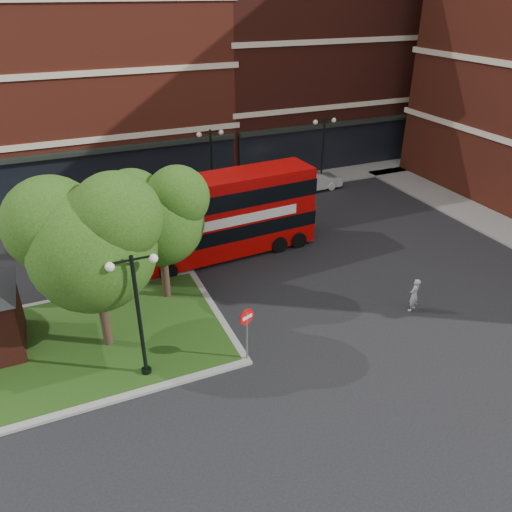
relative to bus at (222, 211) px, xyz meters
name	(u,v)px	position (x,y,z in m)	size (l,w,h in m)	color
ground	(284,341)	(-0.31, -7.99, -2.50)	(120.00, 120.00, 0.00)	black
pavement_far	(175,199)	(-0.31, 8.51, -2.44)	(44.00, 3.00, 0.12)	slate
terrace_far_left	(21,82)	(-8.31, 16.01, 4.50)	(26.00, 12.00, 14.00)	maroon
terrace_far_right	(311,51)	(13.69, 16.01, 5.50)	(18.00, 12.00, 16.00)	#471911
traffic_island	(69,346)	(-8.31, -4.99, -2.44)	(12.60, 7.60, 0.15)	gray
tree_island_west	(87,237)	(-6.91, -5.42, 2.29)	(5.40, 4.71, 7.21)	#2D2116
tree_island_east	(157,213)	(-3.89, -2.93, 1.74)	(4.46, 3.90, 6.29)	#2D2116
lamp_island	(138,312)	(-5.81, -7.79, 0.32)	(1.72, 0.36, 5.00)	black
lamp_far_left	(211,164)	(1.69, 6.51, 0.32)	(1.72, 0.36, 5.00)	black
lamp_far_right	(323,150)	(9.69, 6.51, 0.32)	(1.72, 0.36, 5.00)	black
bus	(222,211)	(0.00, 0.00, 0.00)	(10.13, 2.94, 3.82)	#AF0707
woman	(414,295)	(5.88, -8.23, -1.72)	(0.57, 0.38, 1.57)	gray
car_silver	(87,206)	(-5.98, 8.01, -1.81)	(1.63, 4.05, 1.38)	#AAABB1
car_white	(313,181)	(9.03, 6.51, -1.82)	(1.45, 4.17, 1.37)	silver
no_entry_sign	(247,325)	(-2.11, -8.49, -0.83)	(0.62, 0.28, 2.35)	slate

